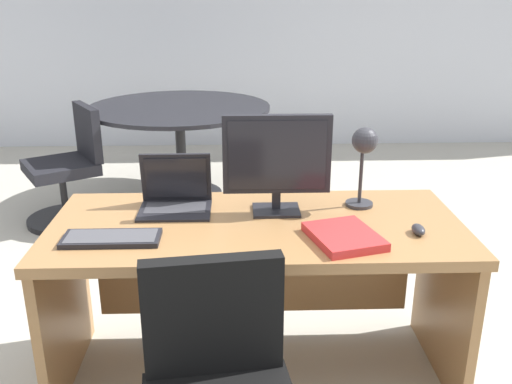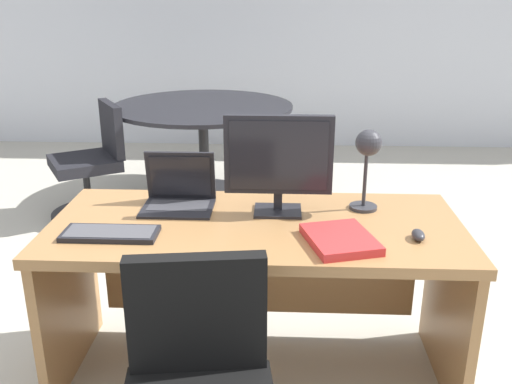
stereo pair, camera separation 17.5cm
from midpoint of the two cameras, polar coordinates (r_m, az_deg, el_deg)
ground at (r=3.96m, az=-2.00°, el=-4.27°), size 12.00×12.00×0.00m
back_wall at (r=6.08m, az=-2.21°, el=17.81°), size 10.00×0.10×2.80m
desk at (r=2.42m, az=-2.09°, el=-6.97°), size 1.69×0.75×0.72m
monitor at (r=2.33m, az=-0.02°, el=3.42°), size 0.45×0.16×0.42m
laptop at (r=2.47m, az=-10.17°, el=0.02°), size 0.31×0.24×0.23m
keyboard at (r=2.22m, az=-16.66°, el=-4.56°), size 0.37×0.15×0.02m
mouse at (r=2.25m, az=14.04°, el=-3.76°), size 0.05×0.09×0.04m
desk_lamp at (r=2.40m, az=8.86°, el=4.13°), size 0.12×0.14×0.36m
book at (r=2.14m, az=6.63°, el=-4.55°), size 0.30×0.34×0.03m
meeting_table at (r=4.52m, az=-8.83°, el=6.39°), size 1.43×1.43×0.76m
meeting_chair_near at (r=4.31m, az=-19.53°, el=1.57°), size 0.64×0.63×0.84m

